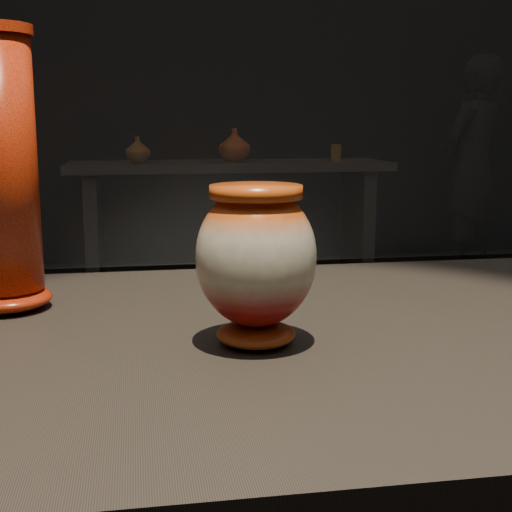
{
  "coord_description": "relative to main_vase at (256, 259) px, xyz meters",
  "views": [
    {
      "loc": [
        -0.26,
        -0.86,
        1.17
      ],
      "look_at": [
        -0.12,
        -0.05,
        1.01
      ],
      "focal_mm": 50.0,
      "sensor_mm": 36.0,
      "label": 1
    }
  ],
  "objects": [
    {
      "name": "back_shelf",
      "position": [
        0.45,
        3.66,
        -0.37
      ],
      "size": [
        2.0,
        0.6,
        0.9
      ],
      "color": "black",
      "rests_on": "ground"
    },
    {
      "name": "tall_vase",
      "position": [
        -0.32,
        0.22,
        0.08
      ],
      "size": [
        0.15,
        0.15,
        0.39
      ],
      "rotation": [
        0.0,
        0.0,
        -0.2
      ],
      "color": "red",
      "rests_on": "display_plinth"
    },
    {
      "name": "back_vase_mid",
      "position": [
        0.48,
        3.65,
        -0.0
      ],
      "size": [
        0.27,
        0.27,
        0.21
      ],
      "primitive_type": "imported",
      "rotation": [
        0.0,
        0.0,
        5.69
      ],
      "color": "maroon",
      "rests_on": "back_shelf"
    },
    {
      "name": "main_vase",
      "position": [
        0.0,
        0.0,
        0.0
      ],
      "size": [
        0.18,
        0.18,
        0.19
      ],
      "rotation": [
        0.0,
        0.0,
        0.33
      ],
      "color": "maroon",
      "rests_on": "display_plinth"
    },
    {
      "name": "back_vase_left",
      "position": [
        -0.12,
        3.61,
        -0.03
      ],
      "size": [
        0.2,
        0.2,
        0.16
      ],
      "primitive_type": "imported",
      "rotation": [
        0.0,
        0.0,
        1.15
      ],
      "color": "brown",
      "rests_on": "back_shelf"
    },
    {
      "name": "back_vase_right",
      "position": [
        1.13,
        3.6,
        -0.05
      ],
      "size": [
        0.07,
        0.07,
        0.1
      ],
      "primitive_type": "cylinder",
      "color": "brown",
      "rests_on": "back_shelf"
    },
    {
      "name": "visitor",
      "position": [
        2.32,
        4.13,
        -0.2
      ],
      "size": [
        0.71,
        0.64,
        1.62
      ],
      "primitive_type": "imported",
      "rotation": [
        0.0,
        0.0,
        3.71
      ],
      "color": "black",
      "rests_on": "ground"
    }
  ]
}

